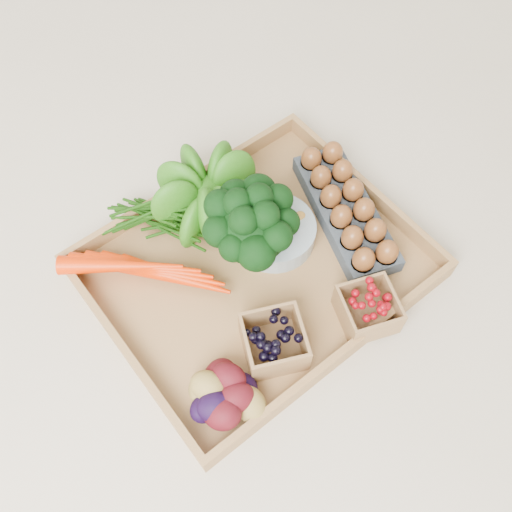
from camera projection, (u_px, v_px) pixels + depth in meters
ground at (256, 273)px, 1.04m from camera, size 4.00×4.00×0.00m
tray at (256, 271)px, 1.03m from camera, size 0.55×0.45×0.01m
carrots at (150, 269)px, 1.00m from camera, size 0.23×0.16×0.05m
lettuce at (208, 191)px, 1.03m from camera, size 0.14×0.14×0.14m
broccoli at (252, 239)px, 0.98m from camera, size 0.17×0.17×0.13m
cherry_bowl at (274, 232)px, 1.04m from camera, size 0.15×0.15×0.04m
egg_carton at (345, 212)px, 1.07m from camera, size 0.19×0.30×0.03m
potatoes at (222, 391)px, 0.87m from camera, size 0.15×0.15×0.09m
punnet_blackberry at (274, 342)px, 0.92m from camera, size 0.13×0.13×0.07m
punnet_raspberry at (368, 309)px, 0.95m from camera, size 0.12×0.12×0.06m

